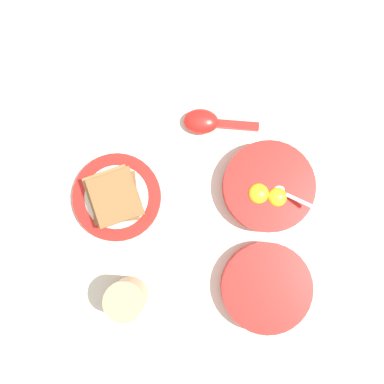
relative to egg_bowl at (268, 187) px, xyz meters
name	(u,v)px	position (x,y,z in m)	size (l,w,h in m)	color
ground_plane	(208,205)	(0.12, -0.01, -0.02)	(3.00, 3.00, 0.00)	silver
egg_bowl	(268,187)	(0.00, 0.00, 0.00)	(0.18, 0.18, 0.07)	red
toast_plate	(117,197)	(0.28, -0.09, -0.02)	(0.17, 0.17, 0.02)	red
toast_sandwich	(114,197)	(0.29, -0.09, 0.02)	(0.11, 0.11, 0.04)	brown
soup_spoon	(207,122)	(0.06, -0.17, -0.01)	(0.15, 0.09, 0.03)	red
congee_bowl	(266,287)	(0.07, 0.18, 0.00)	(0.17, 0.17, 0.04)	red
drinking_cup	(126,299)	(0.33, 0.10, 0.02)	(0.07, 0.07, 0.09)	tan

